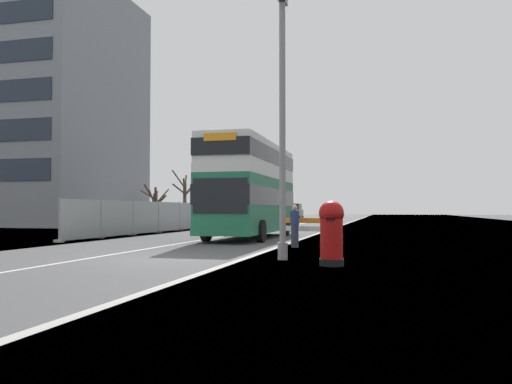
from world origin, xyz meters
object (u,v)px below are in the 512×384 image
(car_oncoming_near, at_px, (237,215))
(car_receding_far, at_px, (287,213))
(car_receding_mid, at_px, (267,214))
(car_far_side, at_px, (294,213))
(double_decker_bus, at_px, (251,188))
(roadworks_barrier, at_px, (306,228))
(pedestrian_at_kerb, at_px, (295,226))
(lamppost_foreground, at_px, (282,134))
(red_pillar_postbox, at_px, (331,230))

(car_oncoming_near, xyz_separation_m, car_receding_far, (0.52, 18.90, -0.02))
(car_receding_far, bearing_deg, car_receding_mid, -91.00)
(car_oncoming_near, distance_m, car_far_side, 28.74)
(double_decker_bus, relative_size, roadworks_barrier, 5.31)
(roadworks_barrier, relative_size, car_far_side, 0.46)
(car_receding_far, xyz_separation_m, pedestrian_at_kerb, (7.85, -39.42, -0.21))
(car_oncoming_near, bearing_deg, car_receding_far, 88.41)
(lamppost_foreground, relative_size, car_receding_mid, 1.80)
(double_decker_bus, height_order, car_oncoming_near, double_decker_bus)
(lamppost_foreground, relative_size, car_oncoming_near, 1.85)
(car_oncoming_near, bearing_deg, red_pillar_postbox, -68.63)
(car_far_side, bearing_deg, car_receding_mid, -87.84)
(red_pillar_postbox, height_order, pedestrian_at_kerb, red_pillar_postbox)
(red_pillar_postbox, relative_size, car_far_side, 0.39)
(lamppost_foreground, xyz_separation_m, red_pillar_postbox, (1.54, -1.26, -2.73))
(car_receding_mid, xyz_separation_m, car_far_side, (-0.74, 19.58, 0.01))
(double_decker_bus, xyz_separation_m, red_pillar_postbox, (5.33, -11.98, -1.62))
(lamppost_foreground, distance_m, car_receding_mid, 35.68)
(red_pillar_postbox, xyz_separation_m, roadworks_barrier, (-1.68, 6.64, -0.20))
(roadworks_barrier, bearing_deg, car_oncoming_near, 113.59)
(red_pillar_postbox, distance_m, car_oncoming_near, 28.62)
(double_decker_bus, distance_m, roadworks_barrier, 6.72)
(car_far_side, bearing_deg, roadworks_barrier, -79.40)
(roadworks_barrier, height_order, pedestrian_at_kerb, pedestrian_at_kerb)
(lamppost_foreground, xyz_separation_m, pedestrian_at_kerb, (-0.51, 4.88, -2.84))
(double_decker_bus, distance_m, red_pillar_postbox, 13.21)
(car_receding_mid, height_order, car_receding_far, car_receding_mid)
(roadworks_barrier, relative_size, car_receding_mid, 0.45)
(lamppost_foreground, height_order, car_oncoming_near, lamppost_foreground)
(car_oncoming_near, height_order, car_receding_far, car_oncoming_near)
(pedestrian_at_kerb, bearing_deg, lamppost_foreground, -84.08)
(car_receding_far, xyz_separation_m, car_far_side, (-0.91, 9.83, 0.02))
(double_decker_bus, height_order, car_receding_mid, double_decker_bus)
(red_pillar_postbox, relative_size, car_receding_mid, 0.39)
(red_pillar_postbox, bearing_deg, car_receding_mid, 105.71)
(car_oncoming_near, xyz_separation_m, pedestrian_at_kerb, (8.38, -20.51, -0.23))
(pedestrian_at_kerb, bearing_deg, red_pillar_postbox, -71.55)
(double_decker_bus, xyz_separation_m, pedestrian_at_kerb, (3.29, -5.84, -1.73))
(roadworks_barrier, relative_size, car_oncoming_near, 0.47)
(roadworks_barrier, distance_m, pedestrian_at_kerb, 0.62)
(double_decker_bus, relative_size, car_receding_far, 2.43)
(double_decker_bus, xyz_separation_m, car_receding_far, (-4.57, 33.58, -1.51))
(car_oncoming_near, distance_m, pedestrian_at_kerb, 22.16)
(car_far_side, bearing_deg, pedestrian_at_kerb, -79.91)
(red_pillar_postbox, height_order, car_receding_far, car_receding_far)
(red_pillar_postbox, relative_size, pedestrian_at_kerb, 1.04)
(car_receding_mid, bearing_deg, car_far_side, 92.16)
(pedestrian_at_kerb, bearing_deg, roadworks_barrier, 53.74)
(pedestrian_at_kerb, bearing_deg, double_decker_bus, 119.38)
(double_decker_bus, bearing_deg, lamppost_foreground, -70.51)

